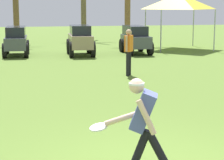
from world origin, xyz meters
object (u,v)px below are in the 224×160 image
object	(u,v)px
frisbee_in_flight	(99,127)
parked_car_slot_d	(80,39)
frisbee_thrower	(143,123)
parked_car_slot_c	(16,40)
teammate_midfield	(129,48)
parked_car_slot_e	(135,39)
event_tent	(179,1)

from	to	relation	value
frisbee_in_flight	parked_car_slot_d	world-z (taller)	parked_car_slot_d
frisbee_thrower	parked_car_slot_d	xyz separation A→B (m)	(1.02, 14.65, -0.06)
frisbee_in_flight	parked_car_slot_d	bearing A→B (deg)	83.68
parked_car_slot_c	parked_car_slot_d	distance (m)	2.98
teammate_midfield	parked_car_slot_d	bearing A→B (deg)	98.02
frisbee_thrower	parked_car_slot_e	bearing A→B (deg)	75.91
frisbee_thrower	teammate_midfield	xyz separation A→B (m)	(1.87, 8.59, 0.14)
frisbee_thrower	teammate_midfield	bearing A→B (deg)	77.71
frisbee_in_flight	teammate_midfield	bearing A→B (deg)	73.48
frisbee_in_flight	event_tent	size ratio (longest dim) A/B	0.12
frisbee_in_flight	teammate_midfield	size ratio (longest dim) A/B	0.22
parked_car_slot_c	parked_car_slot_e	distance (m)	5.66
frisbee_thrower	frisbee_in_flight	bearing A→B (deg)	144.62
teammate_midfield	parked_car_slot_d	xyz separation A→B (m)	(-0.85, 6.06, -0.20)
teammate_midfield	parked_car_slot_c	distance (m)	7.59
parked_car_slot_c	event_tent	bearing A→B (deg)	8.81
parked_car_slot_c	parked_car_slot_d	world-z (taller)	parked_car_slot_d
frisbee_in_flight	parked_car_slot_d	distance (m)	14.34
frisbee_thrower	parked_car_slot_d	world-z (taller)	frisbee_thrower
frisbee_in_flight	parked_car_slot_c	bearing A→B (deg)	95.28
parked_car_slot_c	event_tent	size ratio (longest dim) A/B	0.82
parked_car_slot_e	frisbee_in_flight	bearing A→B (deg)	-106.52
teammate_midfield	parked_car_slot_e	bearing A→B (deg)	73.49
parked_car_slot_e	teammate_midfield	bearing A→B (deg)	-106.51
parked_car_slot_d	parked_car_slot_c	bearing A→B (deg)	170.19
teammate_midfield	parked_car_slot_e	xyz separation A→B (m)	(1.85, 6.25, -0.22)
teammate_midfield	event_tent	size ratio (longest dim) A/B	0.53
frisbee_thrower	parked_car_slot_c	distance (m)	15.28
frisbee_in_flight	event_tent	bearing A→B (deg)	66.32
frisbee_in_flight	parked_car_slot_d	xyz separation A→B (m)	(1.58, 14.25, 0.08)
parked_car_slot_c	parked_car_slot_d	xyz separation A→B (m)	(2.94, -0.51, 0.02)
frisbee_in_flight	teammate_midfield	world-z (taller)	teammate_midfield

